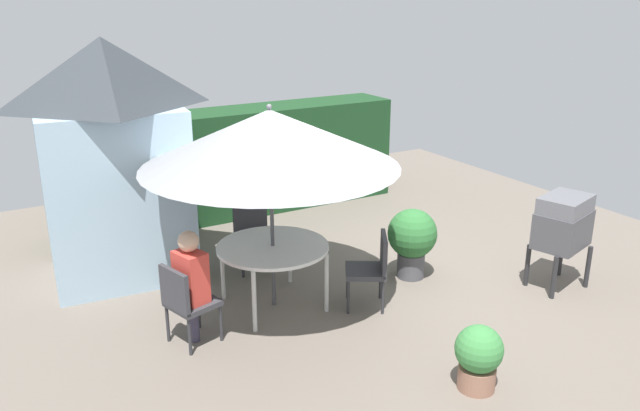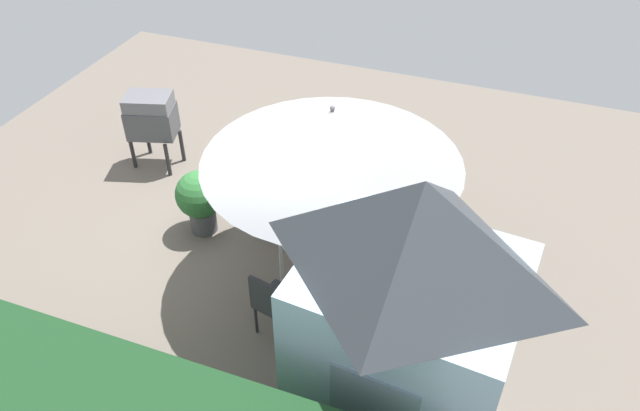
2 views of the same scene
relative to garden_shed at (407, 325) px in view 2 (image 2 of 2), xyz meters
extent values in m
plane|color=#6B6056|center=(2.30, -1.99, -1.56)|extent=(11.00, 11.00, 0.00)
cube|color=#9EBCD1|center=(0.00, 0.00, -0.46)|extent=(1.84, 1.61, 2.21)
pyramid|color=#33383D|center=(0.00, 0.00, 1.07)|extent=(1.95, 1.70, 0.84)
cylinder|color=white|center=(1.32, -1.84, -0.82)|extent=(1.31, 1.31, 0.04)
cylinder|color=beige|center=(0.86, -2.29, -1.20)|extent=(0.05, 0.05, 0.72)
cylinder|color=beige|center=(1.77, -2.29, -1.20)|extent=(0.05, 0.05, 0.72)
cylinder|color=beige|center=(0.86, -1.38, -1.20)|extent=(0.05, 0.05, 0.72)
cylinder|color=beige|center=(1.77, -1.38, -1.20)|extent=(0.05, 0.05, 0.72)
cylinder|color=#4C4C51|center=(1.32, -1.84, -0.39)|extent=(0.04, 0.04, 2.35)
cone|color=gray|center=(1.32, -1.84, 0.47)|extent=(2.90, 2.90, 0.64)
sphere|color=#4C4C51|center=(1.32, -1.84, 0.82)|extent=(0.06, 0.06, 0.06)
cube|color=#47474C|center=(4.64, -3.18, -0.79)|extent=(0.81, 0.68, 0.45)
cube|color=slate|center=(4.64, -3.18, -0.46)|extent=(0.77, 0.65, 0.20)
cylinder|color=#262628|center=(4.33, -3.39, -1.29)|extent=(0.06, 0.06, 0.55)
cylinder|color=#262628|center=(4.95, -3.39, -1.29)|extent=(0.06, 0.06, 0.55)
cylinder|color=#262628|center=(4.33, -2.97, -1.29)|extent=(0.06, 0.06, 0.55)
cylinder|color=#262628|center=(4.95, -2.97, -1.29)|extent=(0.06, 0.06, 0.55)
cube|color=#38383D|center=(0.22, -2.16, -1.11)|extent=(0.57, 0.57, 0.06)
cube|color=#38383D|center=(0.01, -2.22, -0.89)|extent=(0.18, 0.46, 0.45)
cylinder|color=#2C2C30|center=(-0.03, -2.02, -1.34)|extent=(0.04, 0.04, 0.45)
cylinder|color=#2C2C30|center=(0.08, -2.40, -1.34)|extent=(0.04, 0.04, 0.45)
cylinder|color=#2C2C30|center=(0.35, -1.91, -1.34)|extent=(0.04, 0.04, 0.45)
cylinder|color=#2C2C30|center=(0.46, -2.29, -1.34)|extent=(0.04, 0.04, 0.45)
cube|color=#38383D|center=(2.24, -2.40, -1.11)|extent=(0.63, 0.63, 0.06)
cube|color=#38383D|center=(2.42, -2.51, -0.89)|extent=(0.28, 0.42, 0.45)
cylinder|color=#2C2C30|center=(2.30, -2.68, -1.34)|extent=(0.04, 0.04, 0.45)
cylinder|color=#2C2C30|center=(2.51, -2.34, -1.34)|extent=(0.04, 0.04, 0.45)
cylinder|color=#2C2C30|center=(1.96, -2.47, -1.34)|extent=(0.04, 0.04, 0.45)
cylinder|color=#2C2C30|center=(2.17, -2.13, -1.34)|extent=(0.04, 0.04, 0.45)
cube|color=#38383D|center=(1.54, -0.79, -1.11)|extent=(0.55, 0.55, 0.06)
cube|color=#38383D|center=(1.59, -0.59, -0.89)|extent=(0.46, 0.15, 0.45)
cylinder|color=#2C2C30|center=(1.78, -0.64, -1.34)|extent=(0.04, 0.04, 0.45)
cylinder|color=#2C2C30|center=(1.39, -0.56, -1.34)|extent=(0.04, 0.04, 0.45)
cylinder|color=#2C2C30|center=(1.70, -1.03, -1.34)|extent=(0.04, 0.04, 0.45)
cylinder|color=#2C2C30|center=(1.30, -0.95, -1.34)|extent=(0.04, 0.04, 0.45)
cylinder|color=#4C4C51|center=(3.22, -2.03, -1.39)|extent=(0.36, 0.36, 0.33)
sphere|color=#2D6B33|center=(3.22, -2.03, -0.96)|extent=(0.64, 0.64, 0.64)
cylinder|color=#936651|center=(2.22, -4.31, -1.45)|extent=(0.35, 0.35, 0.23)
sphere|color=#3D8442|center=(2.22, -4.31, -1.14)|extent=(0.45, 0.45, 0.45)
cube|color=#CC3D33|center=(0.22, -2.16, -0.81)|extent=(0.33, 0.39, 0.55)
sphere|color=tan|center=(0.22, -2.16, -0.41)|extent=(0.22, 0.22, 0.22)
cylinder|color=#383347|center=(0.22, -2.16, -1.32)|extent=(0.10, 0.10, 0.48)
camera|label=1|loc=(-1.65, -8.03, 2.02)|focal=35.75mm
camera|label=2|loc=(-0.49, 3.43, 4.01)|focal=34.59mm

